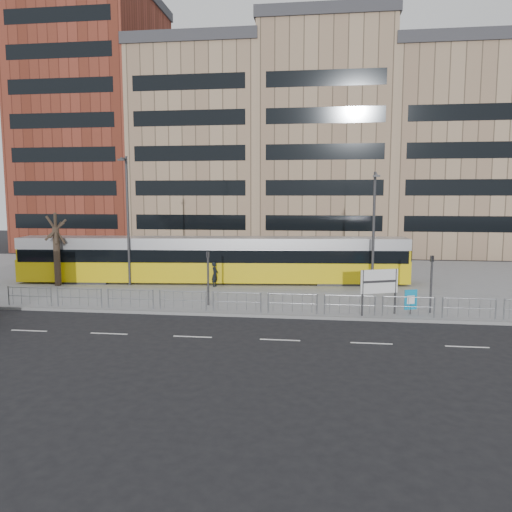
# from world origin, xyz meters

# --- Properties ---
(ground) EXTENTS (120.00, 120.00, 0.00)m
(ground) POSITION_xyz_m (0.00, 0.00, 0.00)
(ground) COLOR black
(ground) RESTS_ON ground
(plaza) EXTENTS (64.00, 24.00, 0.15)m
(plaza) POSITION_xyz_m (0.00, 12.00, 0.07)
(plaza) COLOR gray
(plaza) RESTS_ON ground
(kerb) EXTENTS (64.00, 0.25, 0.17)m
(kerb) POSITION_xyz_m (0.00, 0.05, 0.07)
(kerb) COLOR gray
(kerb) RESTS_ON ground
(building_row) EXTENTS (70.40, 18.40, 31.20)m
(building_row) POSITION_xyz_m (1.55, 34.27, 12.91)
(building_row) COLOR maroon
(building_row) RESTS_ON ground
(pedestrian_barrier) EXTENTS (32.07, 0.07, 1.10)m
(pedestrian_barrier) POSITION_xyz_m (2.00, 0.50, 0.98)
(pedestrian_barrier) COLOR gray
(pedestrian_barrier) RESTS_ON plaza
(road_markings) EXTENTS (62.00, 0.12, 0.01)m
(road_markings) POSITION_xyz_m (1.00, -4.00, 0.01)
(road_markings) COLOR white
(road_markings) RESTS_ON ground
(tram) EXTENTS (27.92, 5.17, 3.28)m
(tram) POSITION_xyz_m (-3.98, 9.45, 1.79)
(tram) COLOR gold
(tram) RESTS_ON plaza
(station_sign) EXTENTS (1.99, 0.84, 2.41)m
(station_sign) POSITION_xyz_m (6.83, 0.80, 1.82)
(station_sign) COLOR #2D2D30
(station_sign) RESTS_ON plaza
(ad_panel) EXTENTS (0.68, 0.29, 1.33)m
(ad_panel) POSITION_xyz_m (8.51, 1.09, 0.92)
(ad_panel) COLOR #2D2D30
(ad_panel) RESTS_ON plaza
(pedestrian) EXTENTS (0.48, 0.66, 1.69)m
(pedestrian) POSITION_xyz_m (-3.47, 7.77, 0.99)
(pedestrian) COLOR black
(pedestrian) RESTS_ON plaza
(traffic_light_west) EXTENTS (0.17, 0.20, 3.10)m
(traffic_light_west) POSITION_xyz_m (-2.60, 1.92, 2.12)
(traffic_light_west) COLOR #2D2D30
(traffic_light_west) RESTS_ON plaza
(traffic_light_east) EXTENTS (0.21, 0.23, 3.10)m
(traffic_light_east) POSITION_xyz_m (9.63, 1.61, 2.12)
(traffic_light_east) COLOR #2D2D30
(traffic_light_east) RESTS_ON plaza
(lamp_post_west) EXTENTS (0.45, 1.04, 8.93)m
(lamp_post_west) POSITION_xyz_m (-9.53, 7.53, 4.99)
(lamp_post_west) COLOR #2D2D30
(lamp_post_west) RESTS_ON plaza
(lamp_post_east) EXTENTS (0.45, 1.04, 7.80)m
(lamp_post_east) POSITION_xyz_m (7.22, 8.05, 4.42)
(lamp_post_east) COLOR #2D2D30
(lamp_post_east) RESTS_ON plaza
(bare_tree) EXTENTS (3.77, 3.77, 6.93)m
(bare_tree) POSITION_xyz_m (-14.43, 6.74, 5.33)
(bare_tree) COLOR #31231B
(bare_tree) RESTS_ON plaza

